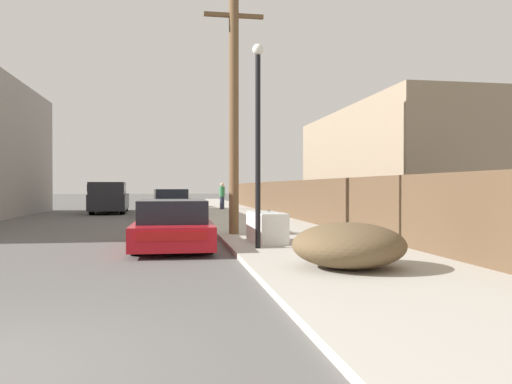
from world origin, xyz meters
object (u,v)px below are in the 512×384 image
(car_parked_mid, at_px, (170,204))
(pickup_truck, at_px, (109,198))
(parked_sports_car_red, at_px, (173,226))
(street_lamp, at_px, (258,130))
(car_parked_far, at_px, (176,200))
(brush_pile, at_px, (349,245))
(discarded_fridge, at_px, (267,227))
(utility_pole, at_px, (234,109))
(pedestrian, at_px, (222,196))

(car_parked_mid, bearing_deg, pickup_truck, 125.72)
(parked_sports_car_red, xyz_separation_m, street_lamp, (1.92, -1.37, 2.30))
(car_parked_far, distance_m, brush_pile, 27.67)
(discarded_fridge, relative_size, pickup_truck, 0.28)
(utility_pole, distance_m, pedestrian, 16.96)
(discarded_fridge, xyz_separation_m, pickup_truck, (-5.96, 17.58, 0.40))
(brush_pile, height_order, pedestrian, pedestrian)
(car_parked_far, bearing_deg, utility_pole, -88.97)
(discarded_fridge, xyz_separation_m, pedestrian, (0.80, 19.14, 0.47))
(car_parked_mid, bearing_deg, pedestrian, 56.82)
(car_parked_mid, relative_size, pickup_truck, 0.71)
(discarded_fridge, height_order, car_parked_mid, car_parked_mid)
(utility_pole, height_order, pedestrian, utility_pole)
(discarded_fridge, distance_m, utility_pole, 4.23)
(pedestrian, bearing_deg, car_parked_far, 124.11)
(car_parked_mid, height_order, street_lamp, street_lamp)
(pickup_truck, distance_m, pedestrian, 6.94)
(parked_sports_car_red, xyz_separation_m, car_parked_far, (0.28, 23.14, 0.07))
(utility_pole, xyz_separation_m, street_lamp, (0.11, -3.62, -1.04))
(street_lamp, bearing_deg, car_parked_far, 93.84)
(utility_pole, relative_size, pedestrian, 4.35)
(parked_sports_car_red, xyz_separation_m, pedestrian, (3.15, 18.90, 0.43))
(parked_sports_car_red, xyz_separation_m, brush_pile, (3.00, -4.39, -0.03))
(pickup_truck, bearing_deg, discarded_fridge, 106.29)
(parked_sports_car_red, xyz_separation_m, utility_pole, (1.82, 2.25, 3.33))
(car_parked_mid, bearing_deg, car_parked_far, 83.86)
(discarded_fridge, xyz_separation_m, brush_pile, (0.66, -4.16, 0.01))
(car_parked_far, distance_m, pickup_truck, 6.99)
(car_parked_far, distance_m, street_lamp, 24.67)
(parked_sports_car_red, distance_m, car_parked_mid, 13.10)
(parked_sports_car_red, bearing_deg, discarded_fridge, -4.93)
(pickup_truck, distance_m, utility_pole, 16.32)
(pedestrian, bearing_deg, car_parked_mid, -119.14)
(discarded_fridge, distance_m, street_lamp, 2.64)
(car_parked_mid, xyz_separation_m, brush_pile, (3.09, -17.49, -0.14))
(street_lamp, bearing_deg, discarded_fridge, 69.42)
(car_parked_far, height_order, utility_pole, utility_pole)
(pickup_truck, distance_m, street_lamp, 19.61)
(pickup_truck, relative_size, brush_pile, 2.95)
(parked_sports_car_red, relative_size, pickup_truck, 0.77)
(car_parked_far, relative_size, utility_pole, 0.64)
(utility_pole, xyz_separation_m, pedestrian, (1.33, 16.66, -2.90))
(utility_pole, distance_m, street_lamp, 3.76)
(car_parked_mid, distance_m, pickup_truck, 5.52)
(utility_pole, bearing_deg, street_lamp, -88.32)
(street_lamp, xyz_separation_m, pedestrian, (1.22, 20.28, -1.87))
(parked_sports_car_red, height_order, car_parked_far, car_parked_far)
(discarded_fridge, distance_m, parked_sports_car_red, 2.36)
(discarded_fridge, height_order, brush_pile, discarded_fridge)
(parked_sports_car_red, height_order, street_lamp, street_lamp)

